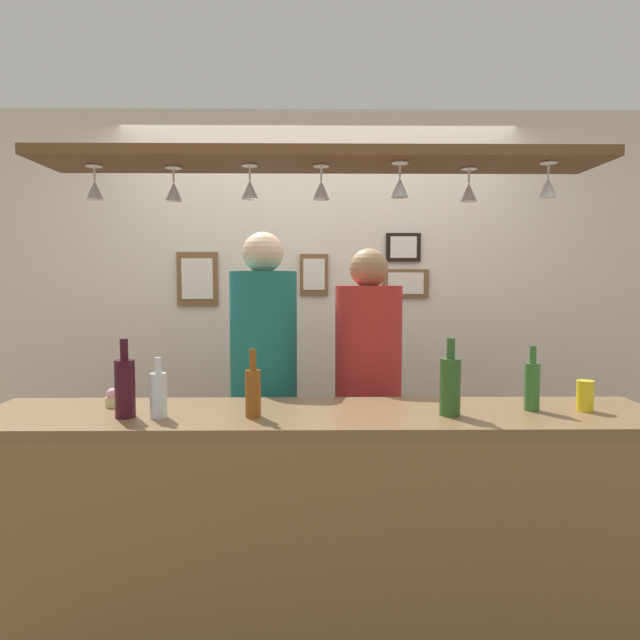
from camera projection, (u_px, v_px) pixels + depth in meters
ground_plane at (320, 604)px, 2.64m from camera, size 8.00×8.00×0.00m
back_wall at (318, 315)px, 3.64m from camera, size 4.40×0.06×2.60m
bar_counter at (322, 507)px, 2.09m from camera, size 2.70×0.55×1.00m
overhead_glass_rack at (321, 160)px, 2.20m from camera, size 2.20×0.36×0.04m
hanging_wineglass_far_left at (95, 189)px, 2.21m from camera, size 0.07×0.07×0.13m
hanging_wineglass_left at (174, 190)px, 2.24m from camera, size 0.07×0.07×0.13m
hanging_wineglass_center_left at (250, 188)px, 2.20m from camera, size 0.07×0.07×0.13m
hanging_wineglass_center at (322, 189)px, 2.21m from camera, size 0.07×0.07×0.13m
hanging_wineglass_center_right at (400, 186)px, 2.15m from camera, size 0.07×0.07×0.13m
hanging_wineglass_right at (469, 191)px, 2.27m from camera, size 0.07×0.07×0.13m
hanging_wineglass_far_right at (548, 186)px, 2.15m from camera, size 0.07×0.07×0.13m
person_left_teal_shirt at (264, 369)px, 2.86m from camera, size 0.34×0.34×1.77m
person_right_red_shirt at (368, 379)px, 2.87m from camera, size 0.34×0.34×1.69m
bottle_beer_green_import at (532, 385)px, 2.23m from camera, size 0.06×0.06×0.26m
bottle_champagne_green at (450, 385)px, 2.15m from camera, size 0.08×0.08×0.30m
bottle_wine_dark_red at (125, 387)px, 2.12m from camera, size 0.08×0.08×0.30m
bottle_beer_amber_tall at (253, 391)px, 2.12m from camera, size 0.06×0.06×0.26m
bottle_soda_clear at (158, 394)px, 2.11m from camera, size 0.06×0.06×0.23m
drink_can at (585, 396)px, 2.23m from camera, size 0.07×0.07×0.12m
cupcake at (113, 398)px, 2.30m from camera, size 0.06×0.06×0.08m
picture_frame_caricature at (198, 279)px, 3.57m from camera, size 0.26×0.02×0.34m
picture_frame_lower_pair at (405, 283)px, 3.59m from camera, size 0.30×0.02×0.18m
picture_frame_upper_small at (403, 247)px, 3.57m from camera, size 0.22×0.02×0.18m
picture_frame_crest at (314, 274)px, 3.58m from camera, size 0.18×0.02×0.26m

